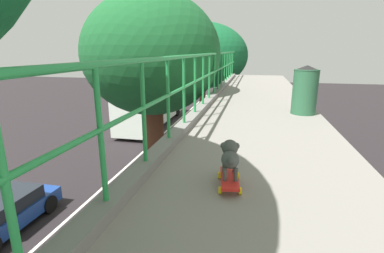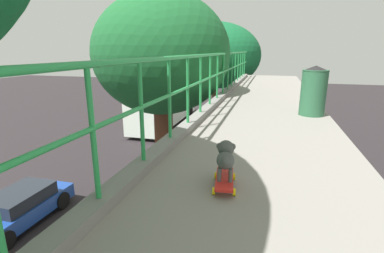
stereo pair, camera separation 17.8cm
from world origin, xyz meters
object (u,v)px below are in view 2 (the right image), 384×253
Objects in this scene: car_blue_fourth at (19,208)px; small_dog at (226,156)px; city_bus at (165,103)px; toy_skateboard at (224,180)px; litter_bin at (314,90)px.

car_blue_fourth is 10.51× the size of small_dog.
city_bus is 22.61m from small_dog.
small_dog is (-0.01, 0.06, 0.21)m from toy_skateboard.
litter_bin reaches higher than car_blue_fourth.
city_bus is (-0.02, 15.66, 1.22)m from car_blue_fourth.
litter_bin reaches higher than small_dog.
toy_skateboard reaches higher than car_blue_fourth.
car_blue_fourth is at bearing 170.85° from litter_bin.
small_dog is at bearing 95.19° from toy_skateboard.
city_bus is 20.11m from litter_bin.
car_blue_fourth is 10.95m from small_dog.
toy_skateboard is 1.28× the size of small_dog.
litter_bin is at bearing 71.30° from small_dog.
toy_skateboard is 0.22m from small_dog.
small_dog is 0.42× the size of litter_bin.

